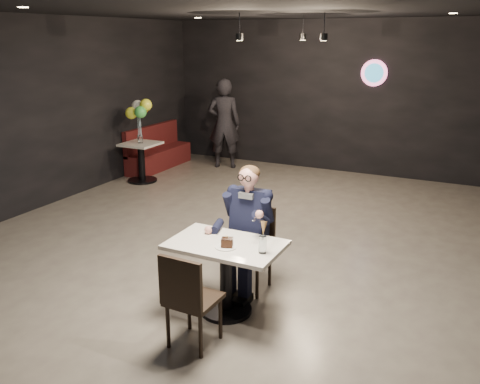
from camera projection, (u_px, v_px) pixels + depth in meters
The scene contains 17 objects.
floor at pixel (230, 245), 6.76m from camera, with size 9.00×9.00×0.00m, color gray.
wall_sign at pixel (374, 73), 9.67m from camera, with size 0.50×0.06×0.50m, color pink, non-canonical shape.
pendant_lights at pixel (290, 22), 7.63m from camera, with size 1.40×1.20×0.36m, color black.
main_table at pixel (226, 278), 5.04m from camera, with size 1.10×0.70×0.75m, color white.
chair_far at pixel (249, 250), 5.48m from camera, with size 0.42×0.46×0.92m, color black.
chair_near at pixel (194, 297), 4.49m from camera, with size 0.42×0.46×0.92m, color black.
seated_man at pixel (250, 227), 5.41m from camera, with size 0.60×0.80×1.44m, color black.
dessert_plate at pixel (226, 247), 4.82m from camera, with size 0.21×0.21×0.01m, color white.
cake_slice at pixel (227, 243), 4.80m from camera, with size 0.11×0.09×0.08m, color black.
mint_leaf at pixel (230, 239), 4.78m from camera, with size 0.06×0.04×0.01m, color #3A912F.
sundae_glass at pixel (263, 244), 4.68m from camera, with size 0.07×0.07×0.17m, color silver.
wafer_cone at pixel (264, 228), 4.63m from camera, with size 0.06×0.06×0.13m, color tan.
booth_bench at pixel (159, 147), 10.62m from camera, with size 0.45×1.78×0.89m, color #470F13.
side_table at pixel (141, 161), 9.65m from camera, with size 0.64×0.64×0.80m, color white.
balloon_vase at pixel (140, 139), 9.52m from camera, with size 0.10×0.10×0.15m, color silver.
balloon_bunch at pixel (139, 117), 9.40m from camera, with size 0.41×0.41×0.67m, color #F6FF35.
passerby at pixel (224, 124), 10.56m from camera, with size 0.68×0.44×1.86m, color black.
Camera 1 is at (2.89, -5.55, 2.67)m, focal length 38.00 mm.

